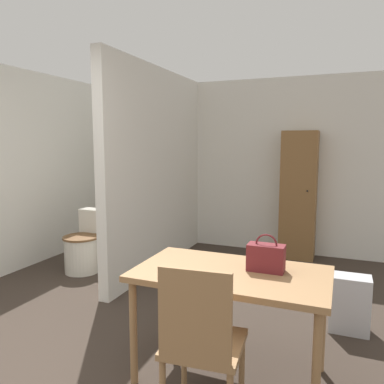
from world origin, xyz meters
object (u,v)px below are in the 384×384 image
at_px(dining_table, 231,283).
at_px(handbag, 266,257).
at_px(toilet, 85,247).
at_px(space_heater, 350,304).
at_px(wooden_cabinet, 298,195).
at_px(wooden_chair, 201,340).

height_order(dining_table, handbag, handbag).
height_order(toilet, space_heater, toilet).
relative_size(handbag, wooden_cabinet, 0.14).
relative_size(wooden_chair, wooden_cabinet, 0.55).
distance_m(dining_table, space_heater, 1.31).
height_order(wooden_chair, wooden_cabinet, wooden_cabinet).
xyz_separation_m(dining_table, handbag, (0.21, 0.09, 0.17)).
relative_size(toilet, space_heater, 1.54).
distance_m(toilet, space_heater, 3.08).
relative_size(toilet, handbag, 2.97).
distance_m(dining_table, wooden_cabinet, 2.96).
bearing_deg(space_heater, wooden_cabinet, 108.38).
relative_size(wooden_chair, handbag, 3.84).
height_order(wooden_chair, toilet, wooden_chair).
bearing_deg(dining_table, space_heater, 52.13).
distance_m(toilet, wooden_cabinet, 2.91).
xyz_separation_m(toilet, handbag, (2.50, -1.31, 0.54)).
bearing_deg(dining_table, toilet, 148.57).
distance_m(wooden_chair, space_heater, 1.70).
relative_size(dining_table, wooden_chair, 1.32).
bearing_deg(space_heater, toilet, 172.14).
distance_m(wooden_chair, toilet, 2.97).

